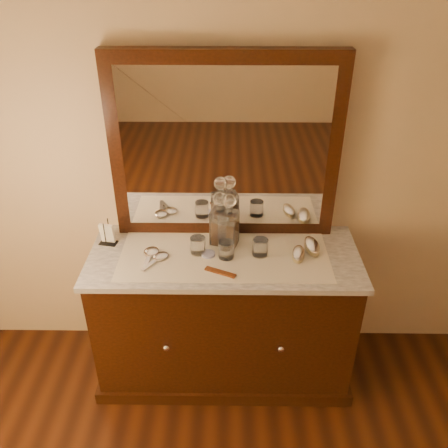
{
  "coord_description": "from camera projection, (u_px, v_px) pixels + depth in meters",
  "views": [
    {
      "loc": [
        0.02,
        -0.06,
        2.27
      ],
      "look_at": [
        0.0,
        1.85,
        1.1
      ],
      "focal_mm": 37.17,
      "sensor_mm": 36.0,
      "label": 1
    }
  ],
  "objects": [
    {
      "name": "hand_mirror_outer",
      "position": [
        150.0,
        254.0,
        2.45
      ],
      "size": [
        0.09,
        0.21,
        0.02
      ],
      "color": "silver",
      "rests_on": "lace_runner"
    },
    {
      "name": "knob_left",
      "position": [
        166.0,
        348.0,
        2.43
      ],
      "size": [
        0.04,
        0.04,
        0.04
      ],
      "primitive_type": "sphere",
      "color": "silver",
      "rests_on": "dresser_cabinet"
    },
    {
      "name": "comb",
      "position": [
        220.0,
        272.0,
        2.32
      ],
      "size": [
        0.16,
        0.1,
        0.01
      ],
      "primitive_type": "cube",
      "rotation": [
        0.0,
        0.0,
        -0.43
      ],
      "color": "brown",
      "rests_on": "lace_runner"
    },
    {
      "name": "tumblers",
      "position": [
        228.0,
        247.0,
        2.43
      ],
      "size": [
        0.41,
        0.12,
        0.09
      ],
      "color": "white",
      "rests_on": "lace_runner"
    },
    {
      "name": "decanter_right",
      "position": [
        229.0,
        225.0,
        2.48
      ],
      "size": [
        0.12,
        0.12,
        0.31
      ],
      "color": "brown",
      "rests_on": "lace_runner"
    },
    {
      "name": "brush_far",
      "position": [
        312.0,
        246.0,
        2.48
      ],
      "size": [
        0.09,
        0.17,
        0.05
      ],
      "color": "tan",
      "rests_on": "lace_runner"
    },
    {
      "name": "napkin_rack",
      "position": [
        107.0,
        235.0,
        2.52
      ],
      "size": [
        0.1,
        0.07,
        0.14
      ],
      "color": "black",
      "rests_on": "marble_top"
    },
    {
      "name": "dresser_plinth",
      "position": [
        224.0,
        361.0,
        2.88
      ],
      "size": [
        1.46,
        0.59,
        0.08
      ],
      "primitive_type": "cube",
      "color": "black",
      "rests_on": "floor"
    },
    {
      "name": "dresser_cabinet",
      "position": [
        224.0,
        316.0,
        2.69
      ],
      "size": [
        1.4,
        0.55,
        0.82
      ],
      "primitive_type": "cube",
      "color": "black",
      "rests_on": "floor"
    },
    {
      "name": "mirror_glass",
      "position": [
        225.0,
        151.0,
        2.38
      ],
      "size": [
        1.06,
        0.01,
        0.86
      ],
      "primitive_type": "cube",
      "color": "white",
      "rests_on": "marble_top"
    },
    {
      "name": "marble_top",
      "position": [
        224.0,
        257.0,
        2.47
      ],
      "size": [
        1.44,
        0.59,
        0.03
      ],
      "primitive_type": "cube",
      "color": "white",
      "rests_on": "dresser_cabinet"
    },
    {
      "name": "decanter_left",
      "position": [
        220.0,
        224.0,
        2.5
      ],
      "size": [
        0.12,
        0.12,
        0.31
      ],
      "color": "brown",
      "rests_on": "lace_runner"
    },
    {
      "name": "mirror_frame",
      "position": [
        225.0,
        149.0,
        2.41
      ],
      "size": [
        1.2,
        0.08,
        1.0
      ],
      "primitive_type": "cube",
      "color": "black",
      "rests_on": "marble_top"
    },
    {
      "name": "hand_mirror_inner",
      "position": [
        159.0,
        258.0,
        2.41
      ],
      "size": [
        0.14,
        0.19,
        0.02
      ],
      "color": "silver",
      "rests_on": "lace_runner"
    },
    {
      "name": "lace_runner",
      "position": [
        224.0,
        256.0,
        2.44
      ],
      "size": [
        1.1,
        0.45,
        0.0
      ],
      "primitive_type": "cube",
      "color": "silver",
      "rests_on": "marble_top"
    },
    {
      "name": "pin_dish",
      "position": [
        208.0,
        254.0,
        2.45
      ],
      "size": [
        0.09,
        0.09,
        0.01
      ],
      "primitive_type": "cylinder",
      "rotation": [
        0.0,
        0.0,
        0.2
      ],
      "color": "silver",
      "rests_on": "lace_runner"
    },
    {
      "name": "brush_near",
      "position": [
        298.0,
        254.0,
        2.42
      ],
      "size": [
        0.09,
        0.15,
        0.04
      ],
      "color": "tan",
      "rests_on": "lace_runner"
    },
    {
      "name": "knob_right",
      "position": [
        281.0,
        349.0,
        2.42
      ],
      "size": [
        0.04,
        0.04,
        0.04
      ],
      "primitive_type": "sphere",
      "color": "silver",
      "rests_on": "dresser_cabinet"
    }
  ]
}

